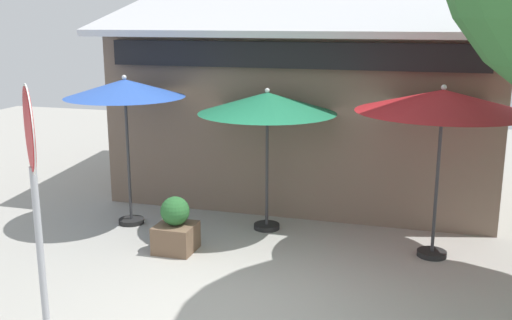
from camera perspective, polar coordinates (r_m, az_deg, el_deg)
The scene contains 7 objects.
ground_plane at distance 7.68m, azimuth -2.34°, elevation -14.13°, with size 28.00×28.00×0.10m, color #9E9B93.
cafe_building at distance 12.51m, azimuth 5.50°, elevation 5.22°, with size 7.58×5.11×4.51m.
stop_sign at distance 5.98m, azimuth -20.59°, elevation -1.26°, with size 0.58×0.64×2.93m.
patio_umbrella_royal_blue_left at distance 10.19m, azimuth -12.48°, elevation 6.55°, with size 2.01×2.01×2.59m.
patio_umbrella_forest_green_center at distance 9.71m, azimuth 1.08°, elevation 5.39°, with size 2.28×2.28×2.41m.
patio_umbrella_crimson_right at distance 8.89m, azimuth 17.49°, elevation 5.32°, with size 2.49×2.49×2.59m.
sidewalk_planter at distance 9.24m, azimuth -7.72°, elevation -6.46°, with size 0.59×0.59×0.87m.
Camera 1 is at (2.21, -6.44, 3.51)m, focal length 41.69 mm.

